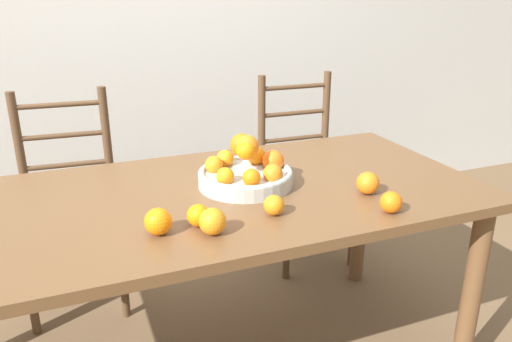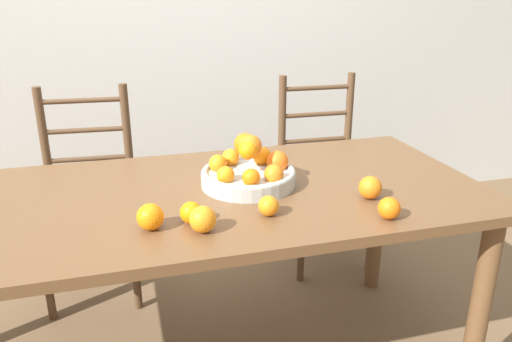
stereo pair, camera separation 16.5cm
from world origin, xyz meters
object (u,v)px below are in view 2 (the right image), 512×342
at_px(chair_left, 90,198).
at_px(chair_right, 323,174).
at_px(orange_loose_0, 203,219).
at_px(orange_loose_2, 191,213).
at_px(orange_loose_3, 370,188).
at_px(orange_loose_5, 150,217).
at_px(orange_loose_4, 269,206).
at_px(orange_loose_1, 389,208).
at_px(fruit_bowl, 249,171).

xyz_separation_m(chair_left, chair_right, (1.18, 0.00, 0.00)).
bearing_deg(chair_left, orange_loose_0, -66.28).
height_order(orange_loose_2, orange_loose_3, orange_loose_3).
relative_size(orange_loose_5, chair_right, 0.08).
relative_size(orange_loose_0, chair_right, 0.08).
bearing_deg(orange_loose_5, orange_loose_4, -0.46).
distance_m(orange_loose_0, orange_loose_1, 0.56).
relative_size(orange_loose_2, orange_loose_4, 1.05).
bearing_deg(orange_loose_3, orange_loose_4, -174.32).
bearing_deg(fruit_bowl, orange_loose_2, -134.15).
distance_m(orange_loose_1, orange_loose_4, 0.36).
bearing_deg(orange_loose_5, orange_loose_0, -21.47).
bearing_deg(chair_left, orange_loose_4, -55.08).
height_order(chair_left, chair_right, same).
bearing_deg(chair_right, fruit_bowl, -128.90).
height_order(fruit_bowl, chair_right, chair_right).
xyz_separation_m(orange_loose_5, chair_right, (0.95, 0.95, -0.31)).
bearing_deg(orange_loose_1, fruit_bowl, 131.12).
distance_m(orange_loose_1, chair_left, 1.45).
bearing_deg(fruit_bowl, chair_right, 49.56).
height_order(orange_loose_4, chair_left, chair_left).
bearing_deg(chair_right, chair_left, -178.46).
distance_m(orange_loose_2, orange_loose_4, 0.24).
relative_size(orange_loose_3, orange_loose_5, 0.98).
bearing_deg(fruit_bowl, orange_loose_1, -48.88).
distance_m(orange_loose_0, orange_loose_2, 0.07).
xyz_separation_m(orange_loose_3, orange_loose_5, (-0.72, -0.03, 0.00)).
height_order(orange_loose_2, chair_right, chair_right).
relative_size(orange_loose_4, chair_left, 0.06).
bearing_deg(chair_right, orange_loose_3, -102.91).
xyz_separation_m(fruit_bowl, orange_loose_1, (0.33, -0.38, -0.02)).
height_order(fruit_bowl, orange_loose_5, fruit_bowl).
bearing_deg(chair_left, orange_loose_5, -72.97).
height_order(orange_loose_1, orange_loose_3, orange_loose_3).
bearing_deg(fruit_bowl, orange_loose_5, -144.33).
xyz_separation_m(orange_loose_2, orange_loose_5, (-0.12, -0.01, 0.01)).
distance_m(orange_loose_0, orange_loose_3, 0.58).
relative_size(orange_loose_3, orange_loose_4, 1.21).
height_order(orange_loose_1, orange_loose_4, orange_loose_1).
distance_m(fruit_bowl, orange_loose_5, 0.45).
bearing_deg(chair_right, orange_loose_0, -127.25).
bearing_deg(chair_right, orange_loose_5, -133.47).
xyz_separation_m(orange_loose_3, chair_left, (-0.94, 0.92, -0.31)).
height_order(orange_loose_5, chair_right, chair_right).
height_order(fruit_bowl, chair_left, chair_left).
xyz_separation_m(orange_loose_0, orange_loose_3, (0.57, 0.09, -0.00)).
distance_m(fruit_bowl, orange_loose_2, 0.35).
bearing_deg(orange_loose_4, orange_loose_5, 179.54).
bearing_deg(orange_loose_0, orange_loose_3, 8.82).
bearing_deg(orange_loose_4, orange_loose_2, 177.12).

